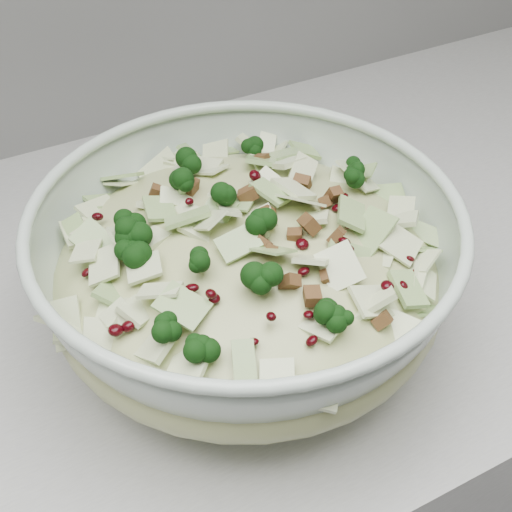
# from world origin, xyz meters

# --- Properties ---
(mixing_bowl) EXTENTS (0.39, 0.39, 0.13)m
(mixing_bowl) POSITION_xyz_m (0.24, 1.60, 0.97)
(mixing_bowl) COLOR #B7CAB9
(mixing_bowl) RESTS_ON counter
(salad) EXTENTS (0.43, 0.43, 0.13)m
(salad) POSITION_xyz_m (0.24, 1.60, 0.99)
(salad) COLOR tan
(salad) RESTS_ON mixing_bowl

